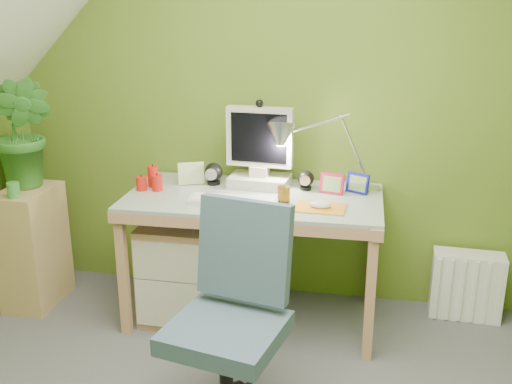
% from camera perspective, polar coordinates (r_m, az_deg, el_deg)
% --- Properties ---
extents(wall_back, '(3.20, 0.01, 2.40)m').
position_cam_1_polar(wall_back, '(3.54, 1.90, 8.39)').
color(wall_back, olive).
rests_on(wall_back, floor).
extents(desk, '(1.41, 0.72, 0.75)m').
position_cam_1_polar(desk, '(3.44, -0.23, -6.28)').
color(desk, tan).
rests_on(desk, floor).
extents(monitor, '(0.40, 0.24, 0.52)m').
position_cam_1_polar(monitor, '(3.40, 0.36, 4.82)').
color(monitor, beige).
rests_on(monitor, desk).
extents(speaker_left, '(0.12, 0.12, 0.13)m').
position_cam_1_polar(speaker_left, '(3.49, -4.07, 1.77)').
color(speaker_left, black).
rests_on(speaker_left, desk).
extents(speaker_right, '(0.10, 0.10, 0.11)m').
position_cam_1_polar(speaker_right, '(3.40, 4.77, 1.13)').
color(speaker_right, black).
rests_on(speaker_right, desk).
extents(keyboard, '(0.48, 0.17, 0.02)m').
position_cam_1_polar(keyboard, '(3.18, -2.15, -0.82)').
color(keyboard, silver).
rests_on(keyboard, desk).
extents(mousepad, '(0.27, 0.20, 0.01)m').
position_cam_1_polar(mousepad, '(3.12, 6.11, -1.49)').
color(mousepad, orange).
rests_on(mousepad, desk).
extents(mouse, '(0.11, 0.07, 0.04)m').
position_cam_1_polar(mouse, '(3.11, 6.12, -1.22)').
color(mouse, silver).
rests_on(mouse, mousepad).
extents(amber_tumbler, '(0.07, 0.07, 0.09)m').
position_cam_1_polar(amber_tumbler, '(3.18, 2.65, -0.23)').
color(amber_tumbler, '#875913').
rests_on(amber_tumbler, desk).
extents(candle_cluster, '(0.19, 0.17, 0.12)m').
position_cam_1_polar(candle_cluster, '(3.46, -10.01, 1.29)').
color(candle_cluster, red).
rests_on(candle_cluster, desk).
extents(photo_frame_red, '(0.13, 0.05, 0.11)m').
position_cam_1_polar(photo_frame_red, '(3.35, 7.24, 0.80)').
color(photo_frame_red, red).
rests_on(photo_frame_red, desk).
extents(photo_frame_blue, '(0.13, 0.08, 0.11)m').
position_cam_1_polar(photo_frame_blue, '(3.38, 9.66, 0.85)').
color(photo_frame_blue, '#16179A').
rests_on(photo_frame_blue, desk).
extents(photo_frame_green, '(0.15, 0.08, 0.13)m').
position_cam_1_polar(photo_frame_green, '(3.51, -6.21, 1.79)').
color(photo_frame_green, '#BECE8D').
rests_on(photo_frame_green, desk).
extents(desk_lamp, '(0.64, 0.37, 0.64)m').
position_cam_1_polar(desk_lamp, '(3.33, 8.01, 5.43)').
color(desk_lamp, '#B7B8BC').
rests_on(desk_lamp, desk).
extents(side_ledge, '(0.27, 0.41, 0.73)m').
position_cam_1_polar(side_ledge, '(3.86, -20.45, -4.91)').
color(side_ledge, tan).
rests_on(side_ledge, floor).
extents(potted_plant, '(0.40, 0.34, 0.66)m').
position_cam_1_polar(potted_plant, '(3.70, -21.23, 5.30)').
color(potted_plant, '#317326').
rests_on(potted_plant, side_ledge).
extents(green_cup, '(0.08, 0.08, 0.09)m').
position_cam_1_polar(green_cup, '(3.60, -22.10, 0.15)').
color(green_cup, '#428F3B').
rests_on(green_cup, side_ledge).
extents(task_chair, '(0.62, 0.62, 0.94)m').
position_cam_1_polar(task_chair, '(2.57, -2.93, -12.98)').
color(task_chair, '#3D5264').
rests_on(task_chair, floor).
extents(radiator, '(0.40, 0.18, 0.40)m').
position_cam_1_polar(radiator, '(3.73, 19.41, -8.37)').
color(radiator, silver).
rests_on(radiator, floor).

